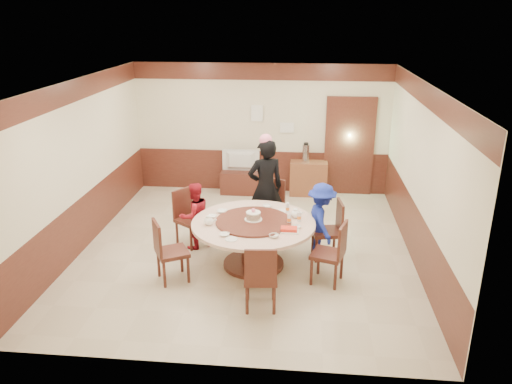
# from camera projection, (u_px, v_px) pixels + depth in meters

# --- Properties ---
(room) EXTENTS (6.00, 6.04, 2.84)m
(room) POSITION_uv_depth(u_px,v_px,m) (246.00, 189.00, 8.16)
(room) COLOR beige
(room) RESTS_ON ground
(banquet_table) EXTENTS (1.92, 1.92, 0.78)m
(banquet_table) POSITION_uv_depth(u_px,v_px,m) (254.00, 235.00, 7.77)
(banquet_table) COLOR #4A2017
(banquet_table) RESTS_ON ground
(chair_0) EXTENTS (0.51, 0.50, 0.97)m
(chair_0) POSITION_uv_depth(u_px,v_px,m) (327.00, 240.00, 8.12)
(chair_0) COLOR #4A2017
(chair_0) RESTS_ON ground
(chair_1) EXTENTS (0.59, 0.59, 0.97)m
(chair_1) POSITION_uv_depth(u_px,v_px,m) (269.00, 216.00, 9.08)
(chair_1) COLOR #4A2017
(chair_1) RESTS_ON ground
(chair_2) EXTENTS (0.62, 0.61, 0.97)m
(chair_2) POSITION_uv_depth(u_px,v_px,m) (191.00, 227.00, 8.59)
(chair_2) COLOR #4A2017
(chair_2) RESTS_ON ground
(chair_3) EXTENTS (0.60, 0.60, 0.97)m
(chair_3) POSITION_uv_depth(u_px,v_px,m) (171.00, 261.00, 7.43)
(chair_3) COLOR #4A2017
(chair_3) RESTS_ON ground
(chair_4) EXTENTS (0.48, 0.49, 0.97)m
(chair_4) POSITION_uv_depth(u_px,v_px,m) (261.00, 288.00, 6.72)
(chair_4) COLOR #4A2017
(chair_4) RESTS_ON ground
(chair_5) EXTENTS (0.56, 0.55, 0.97)m
(chair_5) POSITION_uv_depth(u_px,v_px,m) (328.00, 264.00, 7.37)
(chair_5) COLOR #4A2017
(chair_5) RESTS_ON ground
(person_standing) EXTENTS (0.76, 0.64, 1.77)m
(person_standing) POSITION_uv_depth(u_px,v_px,m) (265.00, 188.00, 8.78)
(person_standing) COLOR black
(person_standing) RESTS_ON ground
(person_red) EXTENTS (0.71, 0.70, 1.15)m
(person_red) POSITION_uv_depth(u_px,v_px,m) (195.00, 216.00, 8.38)
(person_red) COLOR maroon
(person_red) RESTS_ON ground
(person_blue) EXTENTS (0.65, 0.90, 1.26)m
(person_blue) POSITION_uv_depth(u_px,v_px,m) (321.00, 221.00, 8.04)
(person_blue) COLOR #18289A
(person_blue) RESTS_ON ground
(birthday_cake) EXTENTS (0.28, 0.28, 0.19)m
(birthday_cake) POSITION_uv_depth(u_px,v_px,m) (253.00, 216.00, 7.69)
(birthday_cake) COLOR white
(birthday_cake) RESTS_ON banquet_table
(teapot_left) EXTENTS (0.17, 0.15, 0.13)m
(teapot_left) POSITION_uv_depth(u_px,v_px,m) (209.00, 221.00, 7.58)
(teapot_left) COLOR white
(teapot_left) RESTS_ON banquet_table
(teapot_right) EXTENTS (0.17, 0.15, 0.13)m
(teapot_right) POSITION_uv_depth(u_px,v_px,m) (295.00, 214.00, 7.84)
(teapot_right) COLOR white
(teapot_right) RESTS_ON banquet_table
(bowl_0) EXTENTS (0.16, 0.16, 0.04)m
(bowl_0) POSITION_uv_depth(u_px,v_px,m) (222.00, 211.00, 8.05)
(bowl_0) COLOR white
(bowl_0) RESTS_ON banquet_table
(bowl_1) EXTENTS (0.14, 0.14, 0.04)m
(bowl_1) POSITION_uv_depth(u_px,v_px,m) (274.00, 236.00, 7.17)
(bowl_1) COLOR white
(bowl_1) RESTS_ON banquet_table
(bowl_2) EXTENTS (0.14, 0.14, 0.04)m
(bowl_2) POSITION_uv_depth(u_px,v_px,m) (224.00, 235.00, 7.22)
(bowl_2) COLOR white
(bowl_2) RESTS_ON banquet_table
(bowl_3) EXTENTS (0.12, 0.12, 0.04)m
(bowl_3) POSITION_uv_depth(u_px,v_px,m) (297.00, 227.00, 7.48)
(bowl_3) COLOR white
(bowl_3) RESTS_ON banquet_table
(bowl_4) EXTENTS (0.14, 0.14, 0.03)m
(bowl_4) POSITION_uv_depth(u_px,v_px,m) (212.00, 216.00, 7.87)
(bowl_4) COLOR white
(bowl_4) RESTS_ON banquet_table
(bowl_5) EXTENTS (0.15, 0.15, 0.05)m
(bowl_5) POSITION_uv_depth(u_px,v_px,m) (267.00, 206.00, 8.25)
(bowl_5) COLOR white
(bowl_5) RESTS_ON banquet_table
(saucer_near) EXTENTS (0.18, 0.18, 0.01)m
(saucer_near) POSITION_uv_depth(u_px,v_px,m) (231.00, 239.00, 7.11)
(saucer_near) COLOR white
(saucer_near) RESTS_ON banquet_table
(saucer_far) EXTENTS (0.18, 0.18, 0.01)m
(saucer_far) POSITION_uv_depth(u_px,v_px,m) (284.00, 211.00, 8.12)
(saucer_far) COLOR white
(saucer_far) RESTS_ON banquet_table
(shrimp_platter) EXTENTS (0.30, 0.20, 0.06)m
(shrimp_platter) POSITION_uv_depth(u_px,v_px,m) (289.00, 230.00, 7.36)
(shrimp_platter) COLOR white
(shrimp_platter) RESTS_ON banquet_table
(bottle_0) EXTENTS (0.06, 0.06, 0.16)m
(bottle_0) POSITION_uv_depth(u_px,v_px,m) (289.00, 219.00, 7.61)
(bottle_0) COLOR white
(bottle_0) RESTS_ON banquet_table
(bottle_1) EXTENTS (0.06, 0.06, 0.16)m
(bottle_1) POSITION_uv_depth(u_px,v_px,m) (299.00, 217.00, 7.69)
(bottle_1) COLOR white
(bottle_1) RESTS_ON banquet_table
(bottle_2) EXTENTS (0.06, 0.06, 0.16)m
(bottle_2) POSITION_uv_depth(u_px,v_px,m) (287.00, 208.00, 8.03)
(bottle_2) COLOR white
(bottle_2) RESTS_ON banquet_table
(tv_stand) EXTENTS (0.85, 0.45, 0.50)m
(tv_stand) POSITION_uv_depth(u_px,v_px,m) (241.00, 182.00, 11.04)
(tv_stand) COLOR #4A2017
(tv_stand) RESTS_ON ground
(television) EXTENTS (0.82, 0.12, 0.47)m
(television) POSITION_uv_depth(u_px,v_px,m) (240.00, 161.00, 10.88)
(television) COLOR gray
(television) RESTS_ON tv_stand
(side_cabinet) EXTENTS (0.80, 0.40, 0.75)m
(side_cabinet) POSITION_uv_depth(u_px,v_px,m) (308.00, 178.00, 10.89)
(side_cabinet) COLOR brown
(side_cabinet) RESTS_ON ground
(thermos) EXTENTS (0.15, 0.15, 0.38)m
(thermos) POSITION_uv_depth(u_px,v_px,m) (306.00, 153.00, 10.70)
(thermos) COLOR silver
(thermos) RESTS_ON side_cabinet
(notice_left) EXTENTS (0.25, 0.00, 0.35)m
(notice_left) POSITION_uv_depth(u_px,v_px,m) (257.00, 113.00, 10.69)
(notice_left) COLOR white
(notice_left) RESTS_ON room
(notice_right) EXTENTS (0.30, 0.00, 0.22)m
(notice_right) POSITION_uv_depth(u_px,v_px,m) (287.00, 128.00, 10.73)
(notice_right) COLOR white
(notice_right) RESTS_ON room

